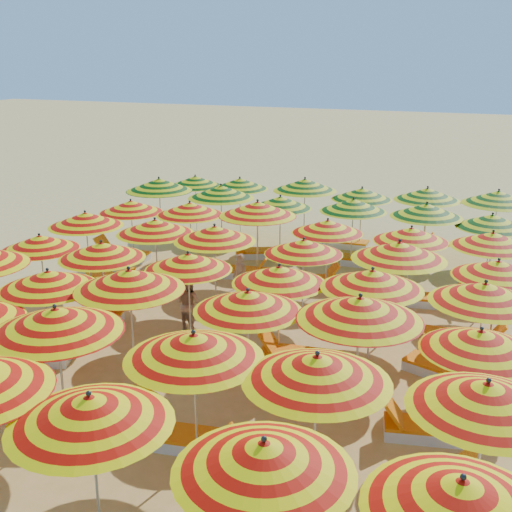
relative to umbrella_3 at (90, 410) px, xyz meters
name	(u,v)px	position (x,y,z in m)	size (l,w,h in m)	color
ground	(248,325)	(-0.84, 7.27, -1.98)	(120.00, 120.00, 0.00)	#E4B565
umbrella_3	(90,410)	(0.00, 0.00, 0.00)	(2.46, 2.46, 2.25)	silver
umbrella_4	(264,457)	(2.36, -0.08, -0.02)	(2.49, 2.49, 2.23)	silver
umbrella_5	(461,496)	(4.45, 0.09, -0.05)	(2.08, 2.08, 2.19)	silver
umbrella_8	(56,320)	(-2.07, 1.98, 0.09)	(2.94, 2.94, 2.35)	silver
umbrella_9	(194,346)	(0.41, 2.05, 0.03)	(2.81, 2.81, 2.29)	silver
umbrella_10	(317,369)	(2.34, 2.06, 0.03)	(2.68, 2.68, 2.28)	silver
umbrella_11	(487,396)	(4.60, 2.22, -0.02)	(2.26, 2.26, 2.23)	silver
umbrella_13	(48,280)	(-3.86, 3.99, -0.11)	(2.55, 2.55, 2.12)	silver
umbrella_14	(129,280)	(-2.07, 4.18, 0.05)	(2.36, 2.36, 2.31)	silver
umbrella_15	(248,301)	(0.36, 4.33, -0.09)	(2.11, 2.11, 2.15)	silver
umbrella_16	(360,309)	(2.43, 4.32, 0.08)	(2.37, 2.37, 2.34)	silver
umbrella_17	(480,341)	(4.42, 4.30, -0.17)	(2.38, 2.38, 2.06)	silver
umbrella_18	(40,242)	(-5.99, 6.31, -0.20)	(1.97, 1.97, 2.02)	silver
umbrella_19	(102,250)	(-4.00, 6.05, -0.10)	(2.12, 2.12, 2.13)	silver
umbrella_20	(188,262)	(-1.83, 6.17, -0.15)	(2.36, 2.36, 2.08)	silver
umbrella_21	(279,275)	(0.36, 6.03, -0.13)	(2.54, 2.54, 2.10)	silver
umbrella_22	(372,279)	(2.26, 6.23, -0.05)	(2.57, 2.57, 2.20)	silver
umbrella_23	(485,293)	(4.38, 6.26, -0.04)	(2.23, 2.23, 2.20)	silver
umbrella_24	(85,219)	(-6.04, 8.25, -0.08)	(2.40, 2.40, 2.16)	silver
umbrella_25	(155,227)	(-3.88, 8.27, -0.08)	(2.64, 2.64, 2.16)	silver
umbrella_26	(215,234)	(-2.10, 8.13, -0.05)	(2.47, 2.47, 2.19)	silver
umbrella_27	(304,247)	(0.17, 8.34, -0.20)	(2.51, 2.51, 2.02)	silver
umbrella_28	(399,251)	(2.46, 8.14, 0.03)	(2.16, 2.16, 2.28)	silver
umbrella_29	(498,269)	(4.57, 8.19, -0.16)	(2.35, 2.35, 2.07)	silver
umbrella_30	(131,207)	(-5.94, 10.38, -0.18)	(2.50, 2.50, 2.04)	silver
umbrella_31	(190,209)	(-4.03, 10.55, -0.12)	(2.14, 2.14, 2.11)	silver
umbrella_32	(258,209)	(-1.88, 10.50, 0.08)	(2.92, 2.92, 2.34)	silver
umbrella_33	(328,227)	(0.20, 10.34, -0.19)	(2.03, 2.03, 2.03)	silver
umbrella_34	(411,235)	(2.42, 10.31, -0.17)	(2.51, 2.51, 2.05)	silver
umbrella_35	(493,240)	(4.37, 10.31, -0.10)	(2.25, 2.25, 2.13)	silver
umbrella_36	(159,185)	(-6.16, 12.48, 0.08)	(2.88, 2.88, 2.34)	silver
umbrella_37	(221,192)	(-3.92, 12.51, 0.01)	(2.68, 2.68, 2.26)	silver
umbrella_38	(280,202)	(-1.91, 12.49, -0.16)	(2.18, 2.18, 2.07)	silver
umbrella_39	(353,205)	(0.34, 12.68, -0.10)	(2.19, 2.19, 2.13)	silver
umbrella_40	(427,210)	(2.49, 12.61, -0.05)	(2.65, 2.65, 2.19)	silver
umbrella_41	(492,221)	(4.28, 12.45, -0.16)	(2.16, 2.16, 2.07)	silver
umbrella_42	(195,181)	(-5.90, 14.60, -0.17)	(2.50, 2.50, 2.06)	silver
umbrella_43	(240,184)	(-4.17, 14.62, -0.13)	(2.42, 2.42, 2.10)	silver
umbrella_44	(305,185)	(-1.74, 14.49, 0.02)	(2.60, 2.60, 2.28)	silver
umbrella_45	(362,194)	(0.19, 14.54, -0.14)	(2.39, 2.39, 2.09)	silver
umbrella_46	(427,194)	(2.24, 14.73, -0.02)	(2.36, 2.36, 2.22)	silver
umbrella_47	(498,197)	(4.35, 14.74, 0.04)	(2.61, 2.61, 2.29)	silver
lounger_4	(171,437)	(-0.18, 2.28, -1.83)	(1.80, 0.83, 0.69)	white
lounger_5	(278,467)	(1.74, 2.17, -1.83)	(1.81, 0.91, 0.69)	white
lounger_6	(512,509)	(5.11, 2.48, -1.83)	(1.82, 1.25, 0.69)	white
lounger_7	(32,356)	(-4.36, 3.82, -1.83)	(1.83, 1.14, 0.69)	white
lounger_8	(432,429)	(3.82, 4.09, -1.83)	(1.82, 0.93, 0.69)	white
lounger_9	(89,317)	(-4.50, 6.02, -1.83)	(1.83, 1.06, 0.69)	white
lounger_10	(298,356)	(0.86, 5.89, -1.83)	(1.78, 0.76, 0.69)	white
lounger_11	(449,372)	(3.88, 6.33, -1.83)	(1.83, 1.13, 0.69)	white
lounger_12	(111,281)	(-5.44, 8.38, -1.83)	(1.82, 1.24, 0.69)	white
lounger_13	(465,339)	(4.07, 8.03, -1.83)	(1.74, 0.61, 0.69)	white
lounger_14	(121,254)	(-6.54, 10.60, -1.83)	(1.76, 0.66, 0.69)	white
lounger_15	(240,272)	(-2.38, 10.41, -1.83)	(1.80, 0.84, 0.69)	white
lounger_16	(309,281)	(-0.30, 10.38, -1.83)	(1.82, 1.23, 0.69)	white
lounger_17	(429,300)	(3.01, 10.18, -1.83)	(1.80, 0.82, 0.69)	white
lounger_18	(510,310)	(4.97, 10.24, -1.83)	(1.82, 0.99, 0.69)	white
lounger_19	(261,253)	(-2.50, 12.37, -1.83)	(1.82, 1.25, 0.69)	white
lounger_20	(371,261)	(0.94, 12.78, -1.83)	(1.76, 0.66, 0.69)	white
lounger_21	(341,243)	(-0.41, 14.42, -1.83)	(1.74, 0.61, 0.69)	white
lounger_22	(407,248)	(1.74, 14.61, -1.83)	(1.78, 0.75, 0.69)	white
beachgoer_a	(240,277)	(-1.66, 8.70, -1.34)	(0.47, 0.31, 1.28)	tan
beachgoer_b	(189,303)	(-2.03, 6.52, -1.30)	(0.66, 0.51, 1.36)	tan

